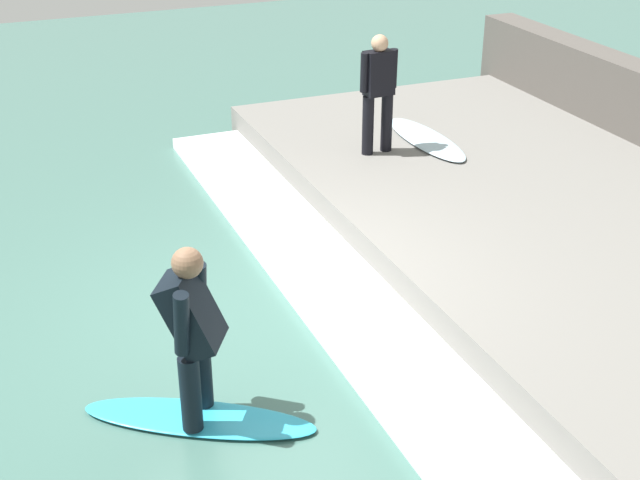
{
  "coord_description": "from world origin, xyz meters",
  "views": [
    {
      "loc": [
        -2.35,
        -7.01,
        4.46
      ],
      "look_at": [
        0.54,
        0.0,
        0.7
      ],
      "focal_mm": 50.0,
      "sensor_mm": 36.0,
      "label": 1
    }
  ],
  "objects_px": {
    "surfboard_waiting_near": "(426,139)",
    "surfer_waiting_near": "(378,88)",
    "surfboard_riding": "(199,418)",
    "surfer_riding": "(192,327)"
  },
  "relations": [
    {
      "from": "surfboard_waiting_near",
      "to": "surfer_waiting_near",
      "type": "bearing_deg",
      "value": -171.47
    },
    {
      "from": "surfer_waiting_near",
      "to": "surfboard_waiting_near",
      "type": "xyz_separation_m",
      "value": [
        0.78,
        0.12,
        -0.81
      ]
    },
    {
      "from": "surfer_waiting_near",
      "to": "surfboard_waiting_near",
      "type": "bearing_deg",
      "value": 8.53
    },
    {
      "from": "surfer_riding",
      "to": "surfboard_waiting_near",
      "type": "height_order",
      "value": "surfer_riding"
    },
    {
      "from": "surfer_riding",
      "to": "surfboard_waiting_near",
      "type": "bearing_deg",
      "value": 43.79
    },
    {
      "from": "surfer_waiting_near",
      "to": "surfboard_waiting_near",
      "type": "distance_m",
      "value": 1.13
    },
    {
      "from": "surfer_riding",
      "to": "surfboard_waiting_near",
      "type": "xyz_separation_m",
      "value": [
        4.22,
        4.05,
        -0.43
      ]
    },
    {
      "from": "surfboard_riding",
      "to": "surfer_riding",
      "type": "bearing_deg",
      "value": -90.0
    },
    {
      "from": "surfboard_riding",
      "to": "surfer_riding",
      "type": "height_order",
      "value": "surfer_riding"
    },
    {
      "from": "surfboard_riding",
      "to": "surfer_riding",
      "type": "relative_size",
      "value": 1.25
    }
  ]
}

